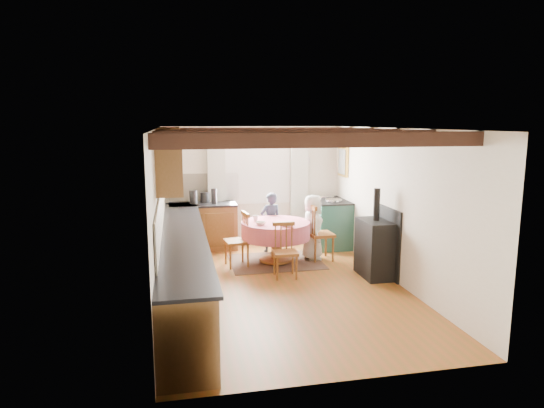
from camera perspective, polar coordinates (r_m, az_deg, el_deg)
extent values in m
cube|color=brown|center=(7.41, 1.26, -9.86)|extent=(3.60, 5.50, 0.00)
cube|color=white|center=(6.97, 1.34, 9.05)|extent=(3.60, 5.50, 0.00)
cube|color=silver|center=(9.76, -2.30, 2.22)|extent=(3.60, 0.00, 2.40)
cube|color=silver|center=(4.52, 9.13, -6.97)|extent=(3.60, 0.00, 2.40)
cube|color=silver|center=(6.92, -13.39, -1.22)|extent=(0.00, 5.50, 2.40)
cube|color=silver|center=(7.69, 14.49, -0.17)|extent=(0.00, 5.50, 2.40)
cube|color=black|center=(5.04, 6.46, 7.65)|extent=(3.60, 0.16, 0.16)
cube|color=black|center=(6.00, 3.49, 8.04)|extent=(3.60, 0.16, 0.16)
cube|color=black|center=(6.97, 1.33, 8.31)|extent=(3.60, 0.16, 0.16)
cube|color=black|center=(7.95, -0.29, 8.51)|extent=(3.60, 0.16, 0.16)
cube|color=black|center=(8.93, -1.56, 8.66)|extent=(3.60, 0.16, 0.16)
cube|color=beige|center=(7.22, -13.17, -0.77)|extent=(0.02, 4.50, 0.55)
cube|color=beige|center=(9.63, -8.17, 2.02)|extent=(1.40, 0.02, 0.55)
cube|color=brown|center=(7.10, -10.71, -7.17)|extent=(0.60, 5.30, 0.88)
cube|color=brown|center=(9.48, -8.25, -2.77)|extent=(1.30, 0.60, 0.88)
cube|color=black|center=(6.98, -10.66, -3.55)|extent=(0.64, 5.30, 0.04)
cube|color=black|center=(9.38, -8.32, -0.05)|extent=(1.30, 0.64, 0.04)
cube|color=brown|center=(8.01, -12.14, 5.72)|extent=(0.34, 1.80, 0.90)
cube|color=brown|center=(6.52, -12.21, 4.37)|extent=(0.34, 0.90, 0.70)
cube|color=white|center=(9.71, -1.72, 4.56)|extent=(1.34, 0.03, 1.54)
cube|color=white|center=(9.72, -1.73, 4.57)|extent=(1.20, 0.01, 1.40)
cube|color=#B6BFA3|center=(9.58, -6.63, 1.41)|extent=(0.35, 0.10, 2.10)
cube|color=#B6BFA3|center=(9.87, 3.25, 1.71)|extent=(0.35, 0.10, 2.10)
cylinder|color=black|center=(9.59, -1.65, 8.09)|extent=(2.00, 0.03, 0.03)
cube|color=gold|center=(9.72, 8.51, 5.05)|extent=(0.04, 0.50, 0.60)
cylinder|color=silver|center=(9.90, 3.74, 5.23)|extent=(0.30, 0.02, 0.30)
cube|color=#472C24|center=(8.63, 0.43, -6.91)|extent=(1.62, 1.26, 0.01)
imported|color=#272E40|center=(9.17, -0.16, -2.21)|extent=(0.48, 0.37, 1.16)
imported|color=silver|center=(8.72, 4.90, -2.77)|extent=(0.45, 0.62, 1.19)
imported|color=silver|center=(8.10, 1.79, -2.50)|extent=(0.30, 0.30, 0.05)
imported|color=silver|center=(8.20, -1.39, -2.33)|extent=(0.20, 0.20, 0.05)
imported|color=silver|center=(8.54, -1.98, -1.70)|extent=(0.15, 0.15, 0.10)
cylinder|color=#262628|center=(9.35, -9.40, 0.84)|extent=(0.15, 0.15, 0.26)
cylinder|color=#262628|center=(9.47, -8.03, 0.80)|extent=(0.18, 0.18, 0.20)
cylinder|color=#262628|center=(9.25, -6.96, 0.93)|extent=(0.11, 0.11, 0.30)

